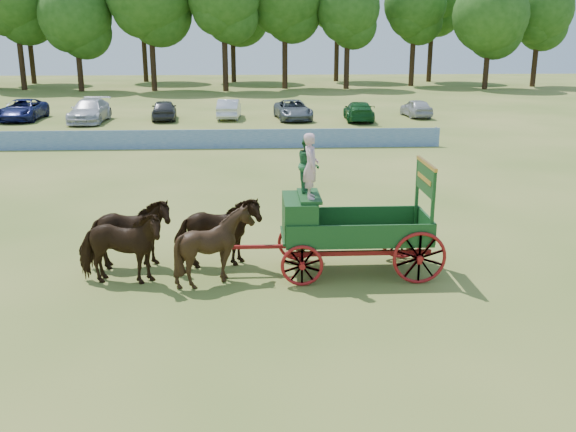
{
  "coord_description": "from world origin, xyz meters",
  "views": [
    {
      "loc": [
        1.58,
        -17.26,
        6.26
      ],
      "look_at": [
        2.51,
        -0.14,
        1.3
      ],
      "focal_mm": 40.0,
      "sensor_mm": 36.0,
      "label": 1
    }
  ],
  "objects": [
    {
      "name": "ground",
      "position": [
        0.0,
        0.0,
        0.0
      ],
      "size": [
        160.0,
        160.0,
        0.0
      ],
      "primitive_type": "plane",
      "color": "#A29449",
      "rests_on": "ground"
    },
    {
      "name": "horse_lead_left",
      "position": [
        -1.84,
        -1.69,
        0.98
      ],
      "size": [
        2.41,
        1.27,
        1.96
      ],
      "primitive_type": "imported",
      "rotation": [
        0.0,
        0.0,
        1.48
      ],
      "color": "#311F0D",
      "rests_on": "ground"
    },
    {
      "name": "horse_lead_right",
      "position": [
        -1.84,
        -0.59,
        0.98
      ],
      "size": [
        2.43,
        1.33,
        1.96
      ],
      "primitive_type": "imported",
      "rotation": [
        0.0,
        0.0,
        1.69
      ],
      "color": "#311F0D",
      "rests_on": "ground"
    },
    {
      "name": "horse_wheel_left",
      "position": [
        0.56,
        -1.69,
        0.98
      ],
      "size": [
        2.09,
        1.94,
        1.96
      ],
      "primitive_type": "imported",
      "rotation": [
        0.0,
        0.0,
        1.35
      ],
      "color": "#311F0D",
      "rests_on": "ground"
    },
    {
      "name": "horse_wheel_right",
      "position": [
        0.56,
        -0.59,
        0.98
      ],
      "size": [
        2.47,
        1.45,
        1.96
      ],
      "primitive_type": "imported",
      "rotation": [
        0.0,
        0.0,
        1.75
      ],
      "color": "#311F0D",
      "rests_on": "ground"
    },
    {
      "name": "farm_dray",
      "position": [
        3.52,
        -1.13,
        1.63
      ],
      "size": [
        6.0,
        2.0,
        3.82
      ],
      "color": "#A8101D",
      "rests_on": "ground"
    },
    {
      "name": "sponsor_banner",
      "position": [
        -1.0,
        18.0,
        0.53
      ],
      "size": [
        26.0,
        0.08,
        1.05
      ],
      "primitive_type": "cube",
      "color": "#1B5095",
      "rests_on": "ground"
    },
    {
      "name": "parked_cars",
      "position": [
        -6.5,
        30.05,
        0.74
      ],
      "size": [
        41.71,
        7.17,
        1.62
      ],
      "color": "silver",
      "rests_on": "ground"
    },
    {
      "name": "treeline",
      "position": [
        -9.24,
        59.57,
        9.47
      ],
      "size": [
        86.37,
        22.21,
        15.41
      ],
      "color": "#382314",
      "rests_on": "ground"
    }
  ]
}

